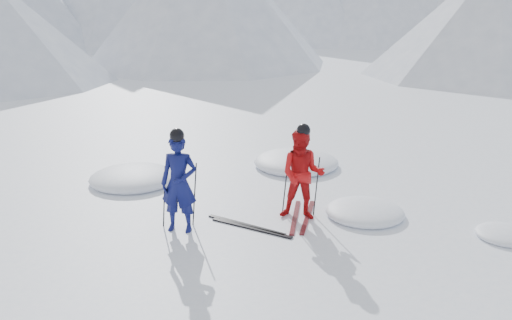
{
  "coord_description": "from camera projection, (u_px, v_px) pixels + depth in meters",
  "views": [
    {
      "loc": [
        -1.58,
        -9.55,
        4.11
      ],
      "look_at": [
        -1.34,
        0.5,
        1.1
      ],
      "focal_mm": 38.0,
      "sensor_mm": 36.0,
      "label": 1
    }
  ],
  "objects": [
    {
      "name": "ground",
      "position": [
        326.0,
        222.0,
        10.37
      ],
      "size": [
        160.0,
        160.0,
        0.0
      ],
      "primitive_type": "plane",
      "color": "white",
      "rests_on": "ground"
    },
    {
      "name": "ski_loose_a",
      "position": [
        246.0,
        225.0,
        10.19
      ],
      "size": [
        1.46,
        1.03,
        0.03
      ],
      "primitive_type": "cube",
      "rotation": [
        0.0,
        0.0,
        0.98
      ],
      "color": "black",
      "rests_on": "ground"
    },
    {
      "name": "skier_red",
      "position": [
        302.0,
        175.0,
        10.31
      ],
      "size": [
        0.98,
        0.83,
        1.77
      ],
      "primitive_type": "imported",
      "rotation": [
        0.0,
        0.0,
        -0.2
      ],
      "color": "#B60E10",
      "rests_on": "ground"
    },
    {
      "name": "pole_blue_left",
      "position": [
        164.0,
        196.0,
        9.97
      ],
      "size": [
        0.12,
        0.09,
        1.21
      ],
      "primitive_type": "cylinder",
      "rotation": [
        0.05,
        0.08,
        0.0
      ],
      "color": "black",
      "rests_on": "ground"
    },
    {
      "name": "pole_red_left",
      "position": [
        285.0,
        185.0,
        10.63
      ],
      "size": [
        0.12,
        0.09,
        1.18
      ],
      "primitive_type": "cylinder",
      "rotation": [
        0.06,
        0.08,
        0.0
      ],
      "color": "black",
      "rests_on": "ground"
    },
    {
      "name": "pole_red_right",
      "position": [
        317.0,
        186.0,
        10.55
      ],
      "size": [
        0.12,
        0.08,
        1.18
      ],
      "primitive_type": "cylinder",
      "rotation": [
        -0.05,
        0.08,
        0.0
      ],
      "color": "black",
      "rests_on": "ground"
    },
    {
      "name": "ski_worn_right",
      "position": [
        307.0,
        217.0,
        10.57
      ],
      "size": [
        0.49,
        1.67,
        0.03
      ],
      "primitive_type": "cube",
      "rotation": [
        0.0,
        0.0,
        -0.24
      ],
      "color": "black",
      "rests_on": "ground"
    },
    {
      "name": "ski_loose_b",
      "position": [
        251.0,
        228.0,
        10.05
      ],
      "size": [
        1.49,
        0.98,
        0.03
      ],
      "primitive_type": "cube",
      "rotation": [
        0.0,
        0.0,
        1.01
      ],
      "color": "black",
      "rests_on": "ground"
    },
    {
      "name": "snow_lumps",
      "position": [
        255.0,
        181.0,
        12.69
      ],
      "size": [
        8.79,
        5.97,
        0.47
      ],
      "color": "white",
      "rests_on": "ground"
    },
    {
      "name": "skier_blue",
      "position": [
        179.0,
        183.0,
        9.75
      ],
      "size": [
        0.74,
        0.55,
        1.82
      ],
      "primitive_type": "imported",
      "rotation": [
        0.0,
        0.0,
        -0.19
      ],
      "color": "#0C114D",
      "rests_on": "ground"
    },
    {
      "name": "ski_worn_left",
      "position": [
        295.0,
        217.0,
        10.56
      ],
      "size": [
        0.38,
        1.69,
        0.03
      ],
      "primitive_type": "cube",
      "rotation": [
        0.0,
        0.0,
        -0.17
      ],
      "color": "black",
      "rests_on": "ground"
    },
    {
      "name": "pole_blue_right",
      "position": [
        195.0,
        194.0,
        10.08
      ],
      "size": [
        0.12,
        0.07,
        1.21
      ],
      "primitive_type": "cylinder",
      "rotation": [
        -0.04,
        0.08,
        0.0
      ],
      "color": "black",
      "rests_on": "ground"
    }
  ]
}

